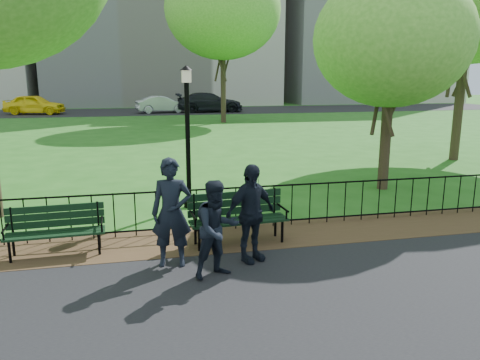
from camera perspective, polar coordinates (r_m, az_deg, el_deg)
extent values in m
plane|color=#225B18|center=(7.73, -1.78, -10.99)|extent=(120.00, 120.00, 0.00)
cube|color=#3B2D18|center=(9.10, -3.57, -7.19)|extent=(60.00, 1.60, 0.01)
cube|color=black|center=(42.09, -10.89, 8.21)|extent=(70.00, 9.00, 0.01)
cylinder|color=black|center=(9.32, -4.13, -1.15)|extent=(24.00, 0.04, 0.04)
cylinder|color=black|center=(9.53, -4.06, -5.59)|extent=(24.00, 0.04, 0.04)
cylinder|color=black|center=(9.43, -4.09, -3.69)|extent=(0.02, 0.02, 0.90)
cube|color=beige|center=(62.01, 14.63, 20.51)|extent=(20.00, 15.00, 24.00)
cube|color=black|center=(8.71, -0.12, -4.99)|extent=(1.86, 0.61, 0.04)
cube|color=black|center=(8.86, -0.60, -2.33)|extent=(1.83, 0.16, 0.46)
cylinder|color=black|center=(8.44, -4.99, -7.27)|extent=(0.05, 0.05, 0.46)
cylinder|color=black|center=(8.87, 5.17, -6.28)|extent=(0.05, 0.05, 0.46)
cylinder|color=black|center=(8.78, -5.46, -6.48)|extent=(0.05, 0.05, 0.46)
cylinder|color=black|center=(9.19, 4.33, -5.58)|extent=(0.05, 0.05, 0.46)
cylinder|color=black|center=(8.47, -5.76, -4.28)|extent=(0.08, 0.57, 0.04)
cylinder|color=black|center=(8.93, 5.21, -3.37)|extent=(0.08, 0.57, 0.04)
ellipsoid|color=black|center=(8.41, -3.86, -4.02)|extent=(0.40, 0.29, 0.42)
cube|color=black|center=(8.77, -21.59, -6.09)|extent=(1.68, 0.52, 0.04)
cube|color=black|center=(8.91, -21.60, -3.66)|extent=(1.66, 0.11, 0.41)
cylinder|color=black|center=(8.79, -26.28, -7.90)|extent=(0.05, 0.05, 0.41)
cylinder|color=black|center=(8.62, -16.80, -7.50)|extent=(0.05, 0.05, 0.41)
cylinder|color=black|center=(9.10, -25.90, -7.19)|extent=(0.05, 0.05, 0.41)
cylinder|color=black|center=(8.93, -16.76, -6.78)|extent=(0.05, 0.05, 0.41)
cylinder|color=black|center=(8.85, -26.73, -5.27)|extent=(0.06, 0.52, 0.04)
cylinder|color=black|center=(8.66, -16.51, -4.79)|extent=(0.06, 0.52, 0.04)
cylinder|color=black|center=(11.31, -6.19, -2.93)|extent=(0.26, 0.26, 0.15)
cylinder|color=black|center=(11.01, -6.36, 4.19)|extent=(0.11, 0.11, 2.98)
cube|color=beige|center=(10.90, -6.57, 12.46)|extent=(0.21, 0.21, 0.28)
cone|color=black|center=(10.90, -6.59, 13.44)|extent=(0.30, 0.30, 0.11)
cylinder|color=#2D2116|center=(13.44, 17.27, 4.08)|extent=(0.29, 0.29, 2.46)
ellipsoid|color=#51A130|center=(13.34, 18.08, 15.96)|extent=(4.14, 4.14, 3.52)
cylinder|color=#2D2116|center=(19.13, 25.08, 7.86)|extent=(0.34, 0.34, 3.78)
cylinder|color=#2D2116|center=(31.56, -2.05, 11.03)|extent=(0.35, 0.35, 4.42)
ellipsoid|color=#51A130|center=(31.81, -2.12, 20.07)|extent=(7.45, 7.45, 6.33)
imported|color=black|center=(7.70, -8.34, -3.96)|extent=(0.72, 0.54, 1.80)
imported|color=black|center=(7.24, -2.78, -6.01)|extent=(0.84, 0.63, 1.54)
imported|color=black|center=(7.82, 1.29, -4.07)|extent=(1.06, 0.78, 1.67)
imported|color=yellow|center=(41.62, -23.77, 8.44)|extent=(4.96, 2.83, 1.59)
imported|color=#B3B5BB|center=(40.30, -9.51, 9.09)|extent=(4.48, 2.20, 1.41)
imported|color=black|center=(40.71, -3.75, 9.43)|extent=(5.68, 2.35, 1.64)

